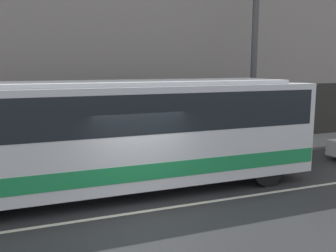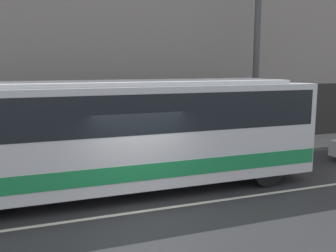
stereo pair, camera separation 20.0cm
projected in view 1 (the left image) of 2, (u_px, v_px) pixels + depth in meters
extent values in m
plane|color=#2D2D30|center=(146.00, 211.00, 9.68)|extent=(60.00, 60.00, 0.00)
cube|color=gray|center=(103.00, 161.00, 14.54)|extent=(60.00, 2.61, 0.12)
cube|color=gray|center=(92.00, 12.00, 14.95)|extent=(60.00, 0.30, 11.66)
cube|color=#2D2B28|center=(96.00, 122.00, 15.51)|extent=(60.00, 0.06, 2.80)
cube|color=beige|center=(146.00, 211.00, 9.68)|extent=(54.00, 0.14, 0.01)
cube|color=silver|center=(116.00, 134.00, 10.85)|extent=(12.25, 2.53, 2.82)
cube|color=#1E8C4C|center=(117.00, 163.00, 10.99)|extent=(12.19, 2.56, 0.45)
cube|color=black|center=(115.00, 110.00, 10.74)|extent=(11.88, 2.55, 1.07)
cube|color=orange|center=(288.00, 87.00, 12.86)|extent=(0.12, 1.90, 0.28)
cube|color=silver|center=(115.00, 83.00, 10.62)|extent=(10.41, 2.15, 0.12)
cylinder|color=black|center=(267.00, 169.00, 11.67)|extent=(1.09, 0.28, 1.09)
cylinder|color=black|center=(230.00, 153.00, 13.70)|extent=(1.09, 0.28, 1.09)
cylinder|color=#4C4C4F|center=(254.00, 51.00, 15.48)|extent=(0.26, 0.26, 8.41)
cylinder|color=#333338|center=(31.00, 144.00, 13.78)|extent=(0.36, 0.36, 1.51)
sphere|color=tan|center=(29.00, 120.00, 13.64)|extent=(0.28, 0.28, 0.28)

